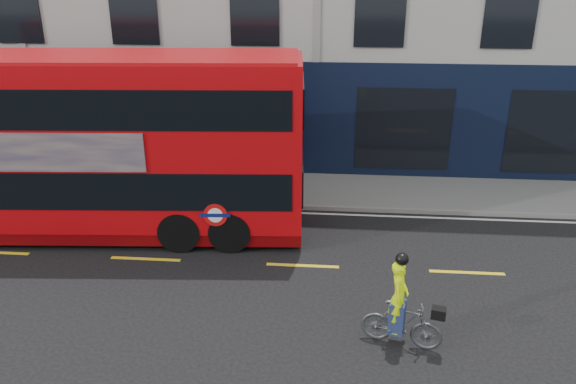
# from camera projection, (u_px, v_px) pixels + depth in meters

# --- Properties ---
(ground) EXTENTS (120.00, 120.00, 0.00)m
(ground) POSITION_uv_depth(u_px,v_px,m) (298.00, 299.00, 12.55)
(ground) COLOR black
(ground) RESTS_ON ground
(pavement) EXTENTS (60.00, 3.00, 0.12)m
(pavement) POSITION_uv_depth(u_px,v_px,m) (312.00, 190.00, 18.54)
(pavement) COLOR slate
(pavement) RESTS_ON ground
(kerb) EXTENTS (60.00, 0.12, 0.13)m
(kerb) POSITION_uv_depth(u_px,v_px,m) (310.00, 208.00, 17.15)
(kerb) COLOR slate
(kerb) RESTS_ON ground
(road_edge_line) EXTENTS (58.00, 0.10, 0.01)m
(road_edge_line) POSITION_uv_depth(u_px,v_px,m) (309.00, 213.00, 16.89)
(road_edge_line) COLOR silver
(road_edge_line) RESTS_ON ground
(lane_dashes) EXTENTS (58.00, 0.12, 0.01)m
(lane_dashes) POSITION_uv_depth(u_px,v_px,m) (303.00, 266.00, 13.93)
(lane_dashes) COLOR yellow
(lane_dashes) RESTS_ON ground
(bus) EXTENTS (12.20, 3.57, 4.86)m
(bus) POSITION_uv_depth(u_px,v_px,m) (79.00, 145.00, 14.95)
(bus) COLOR #BE070C
(bus) RESTS_ON ground
(cyclist) EXTENTS (1.64, 0.83, 2.00)m
(cyclist) POSITION_uv_depth(u_px,v_px,m) (401.00, 315.00, 10.79)
(cyclist) COLOR #4C4F51
(cyclist) RESTS_ON ground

